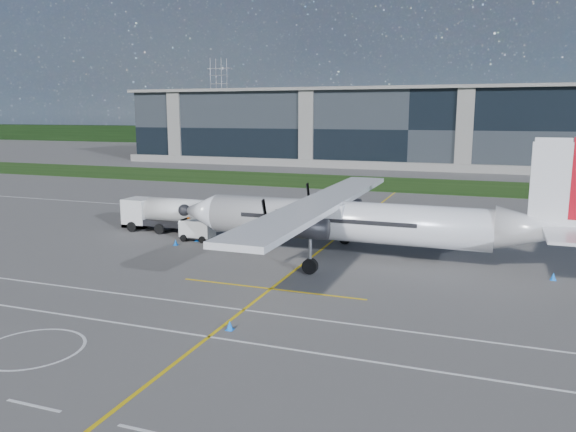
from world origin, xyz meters
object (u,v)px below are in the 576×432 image
fuel_tanker_truck (159,214)px  safety_cone_portwing (230,325)px  ground_crew_person (190,226)px  safety_cone_fwd (176,242)px  pylon_west (219,101)px  safety_cone_stbdwing (367,220)px  turboprop_aircraft (359,198)px  safety_cone_tail (553,276)px  safety_cone_nose_stbd (197,238)px  baggage_tug (197,230)px

fuel_tanker_truck → safety_cone_portwing: (16.50, -19.29, -1.30)m
ground_crew_person → safety_cone_fwd: 2.78m
pylon_west → safety_cone_fwd: pylon_west is taller
pylon_west → safety_cone_stbdwing: 157.85m
turboprop_aircraft → safety_cone_stbdwing: turboprop_aircraft is taller
safety_cone_tail → safety_cone_nose_stbd: size_ratio=1.00×
baggage_tug → safety_cone_fwd: bearing=-109.2°
turboprop_aircraft → safety_cone_nose_stbd: turboprop_aircraft is taller
pylon_west → safety_cone_portwing: pylon_west is taller
safety_cone_tail → ground_crew_person: bearing=174.6°
fuel_tanker_truck → safety_cone_fwd: fuel_tanker_truck is taller
pylon_west → fuel_tanker_truck: bearing=-65.0°
safety_cone_tail → safety_cone_stbdwing: bearing=135.6°
turboprop_aircraft → safety_cone_stbdwing: size_ratio=61.07×
fuel_tanker_truck → ground_crew_person: bearing=-23.3°
turboprop_aircraft → safety_cone_tail: size_ratio=61.07×
safety_cone_stbdwing → pylon_west: bearing=122.3°
pylon_west → safety_cone_fwd: 164.98m
safety_cone_portwing → safety_cone_stbdwing: 30.01m
turboprop_aircraft → fuel_tanker_truck: 19.97m
turboprop_aircraft → baggage_tug: (-14.24, 1.58, -3.70)m
turboprop_aircraft → safety_cone_stbdwing: bearing=99.6°
ground_crew_person → safety_cone_tail: (28.26, -2.65, -0.82)m
safety_cone_tail → turboprop_aircraft: bearing=177.2°
safety_cone_tail → safety_cone_stbdwing: (-15.48, 15.14, 0.00)m
turboprop_aircraft → safety_cone_portwing: size_ratio=61.07×
baggage_tug → safety_cone_stbdwing: (11.78, 12.91, -0.63)m
baggage_tug → safety_cone_stbdwing: baggage_tug is taller
safety_cone_portwing → ground_crew_person: bearing=125.2°
pylon_west → safety_cone_nose_stbd: bearing=-63.7°
baggage_tug → safety_cone_portwing: (11.37, -17.10, -0.63)m
baggage_tug → safety_cone_stbdwing: 17.49m
baggage_tug → safety_cone_fwd: 2.45m
safety_cone_stbdwing → safety_cone_nose_stbd: 17.64m
ground_crew_person → safety_cone_tail: bearing=-84.5°
turboprop_aircraft → safety_cone_stbdwing: 15.32m
pylon_west → safety_cone_nose_stbd: size_ratio=60.00×
ground_crew_person → safety_cone_tail: 28.40m
baggage_tug → safety_cone_stbdwing: size_ratio=5.87×
pylon_west → safety_cone_stbdwing: size_ratio=60.00×
baggage_tug → safety_cone_tail: baggage_tug is taller
turboprop_aircraft → pylon_west: bearing=120.4°
turboprop_aircraft → safety_cone_fwd: (-15.02, -0.65, -4.33)m
pylon_west → ground_crew_person: size_ratio=14.06×
fuel_tanker_truck → safety_cone_nose_stbd: (5.27, -2.54, -1.30)m
pylon_west → safety_cone_fwd: size_ratio=60.00×
turboprop_aircraft → fuel_tanker_truck: turboprop_aircraft is taller
fuel_tanker_truck → baggage_tug: fuel_tanker_truck is taller
turboprop_aircraft → safety_cone_portwing: (-2.87, -15.51, -4.33)m
fuel_tanker_truck → safety_cone_tail: fuel_tanker_truck is taller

